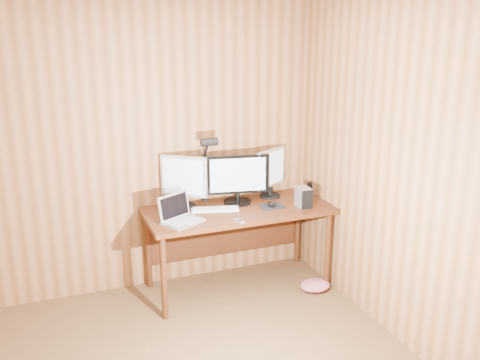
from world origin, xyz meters
TOP-DOWN VIEW (x-y plane):
  - room_shell at (0.00, 0.00)m, footprint 4.00×4.00m
  - desk at (0.93, 1.70)m, footprint 1.60×0.70m
  - monitor_center at (0.98, 1.77)m, footprint 0.56×0.24m
  - monitor_left at (0.51, 1.82)m, footprint 0.35×0.27m
  - monitor_right at (1.32, 1.83)m, footprint 0.36×0.23m
  - laptop at (0.38, 1.50)m, footprint 0.38×0.35m
  - keyboard at (0.73, 1.65)m, footprint 0.42×0.22m
  - mousepad at (1.22, 1.57)m, footprint 0.22×0.18m
  - mouse at (1.22, 1.57)m, footprint 0.07×0.11m
  - hard_drive at (1.48, 1.47)m, footprint 0.11×0.16m
  - phone at (0.83, 1.33)m, footprint 0.06×0.10m
  - speaker at (1.68, 1.74)m, footprint 0.05×0.05m
  - desk_lamp at (0.73, 1.86)m, footprint 0.15×0.21m
  - fabric_pile at (1.55, 1.32)m, footprint 0.32×0.28m

SIDE VIEW (x-z plane):
  - fabric_pile at x=1.55m, z-range 0.00..0.09m
  - desk at x=0.93m, z-range 0.25..1.00m
  - mousepad at x=1.22m, z-range 0.75..0.75m
  - phone at x=0.83m, z-range 0.75..0.76m
  - keyboard at x=0.73m, z-range 0.75..0.77m
  - mouse at x=1.22m, z-range 0.75..0.79m
  - laptop at x=0.38m, z-range 0.69..0.92m
  - speaker at x=1.68m, z-range 0.75..0.87m
  - hard_drive at x=1.48m, z-range 0.75..0.92m
  - monitor_center at x=0.98m, z-range 0.76..1.20m
  - monitor_right at x=1.32m, z-range 0.77..1.21m
  - monitor_left at x=0.51m, z-range 0.77..1.23m
  - desk_lamp at x=0.73m, z-range 0.83..1.47m
  - room_shell at x=0.00m, z-range -0.75..3.25m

